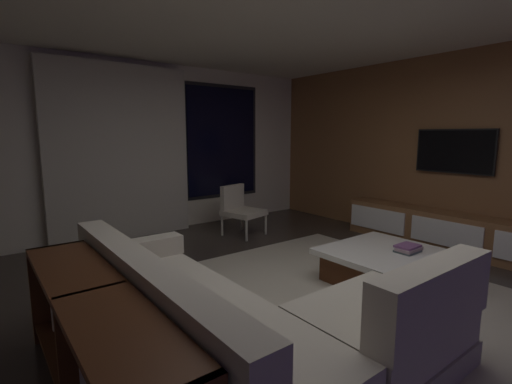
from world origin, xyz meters
name	(u,v)px	position (x,y,z in m)	size (l,w,h in m)	color
floor	(316,312)	(0.00, 0.00, 0.00)	(9.20, 9.20, 0.00)	#332B26
back_wall_with_window	(149,149)	(-0.06, 3.62, 1.34)	(6.60, 0.30, 2.70)	beige
media_wall	(477,152)	(3.06, 0.00, 1.35)	(0.12, 7.80, 2.70)	brown
area_rug	(350,305)	(0.35, -0.10, 0.01)	(3.20, 3.80, 0.01)	#ADA391
sectional_couch	(242,324)	(-0.95, -0.20, 0.29)	(1.98, 2.50, 0.82)	#A49C8C
coffee_table	(387,267)	(1.06, -0.01, 0.19)	(1.16, 1.16, 0.36)	#482412
book_stack_on_coffee_table	(408,249)	(1.21, -0.15, 0.40)	(0.28, 0.19, 0.07)	#4C595C
accent_chair_near_window	(240,207)	(0.98, 2.58, 0.43)	(0.66, 0.68, 0.78)	#B2ADA0
media_console	(456,234)	(2.77, 0.05, 0.25)	(0.46, 3.10, 0.52)	brown
mounted_tv	(454,151)	(2.95, 0.25, 1.35)	(0.05, 1.05, 0.61)	black
console_table_behind_couch	(95,344)	(-1.87, -0.07, 0.42)	(0.40, 2.10, 0.74)	#482412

